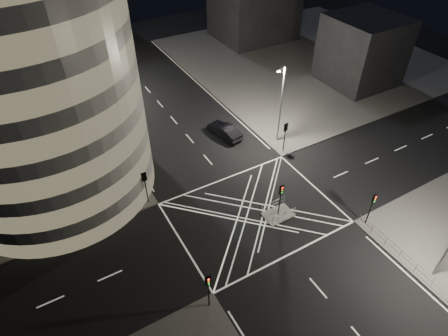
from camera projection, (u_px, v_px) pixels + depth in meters
ground at (253, 213)px, 38.39m from camera, size 120.00×120.00×0.00m
sidewalk_far_right at (306, 57)px, 67.21m from camera, size 42.00×42.00×0.15m
central_island at (278, 214)px, 38.11m from camera, size 3.00×2.00×0.15m
building_right_near at (362, 50)px, 57.03m from camera, size 10.00×10.00×10.00m
tree_a at (119, 163)px, 37.43m from camera, size 4.79×4.79×7.15m
tree_b at (102, 134)px, 41.45m from camera, size 4.84×4.84×7.10m
tree_c at (88, 109)px, 45.42m from camera, size 4.79×4.79×7.07m
tree_d at (76, 85)px, 49.13m from camera, size 5.12×5.12×7.66m
tree_e at (66, 69)px, 53.23m from camera, size 4.57×4.57×7.14m
traffic_signal_fl at (145, 182)px, 37.67m from camera, size 0.55×0.22×4.00m
traffic_signal_nl at (208, 286)px, 28.67m from camera, size 0.55×0.22×4.00m
traffic_signal_fr at (285, 132)px, 44.35m from camera, size 0.55×0.22×4.00m
traffic_signal_nr at (372, 204)px, 35.35m from camera, size 0.55×0.22×4.00m
traffic_signal_island at (281, 195)px, 36.28m from camera, size 0.55×0.22×4.00m
street_lamp_left_near at (118, 136)px, 39.17m from camera, size 1.25×0.25×10.00m
street_lamp_left_far at (77, 70)px, 51.07m from camera, size 1.25×0.25×10.00m
street_lamp_right_far at (281, 103)px, 44.35m from camera, size 1.25×0.25×10.00m
railing_near_right at (408, 261)px, 33.06m from camera, size 0.06×11.70×1.10m
railing_island_south at (284, 216)px, 37.11m from camera, size 2.80×0.06×1.10m
railing_island_north at (273, 205)px, 38.30m from camera, size 2.80×0.06×1.10m
sedan at (224, 131)px, 48.18m from camera, size 2.89×5.46×1.71m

